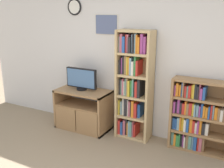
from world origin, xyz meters
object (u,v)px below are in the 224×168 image
object	(u,v)px
television	(81,79)
bookshelf_tall	(133,85)
tv_stand	(83,109)
bookshelf_short	(197,116)

from	to	relation	value
television	bookshelf_tall	world-z (taller)	bookshelf_tall
bookshelf_tall	tv_stand	bearing A→B (deg)	-171.25
bookshelf_short	bookshelf_tall	bearing A→B (deg)	-178.60
television	bookshelf_tall	bearing A→B (deg)	6.43
television	bookshelf_short	distance (m)	1.99
television	bookshelf_tall	size ratio (longest dim) A/B	0.33
television	bookshelf_short	world-z (taller)	bookshelf_short
bookshelf_short	tv_stand	bearing A→B (deg)	-175.13
television	bookshelf_short	bearing A→B (deg)	3.82
bookshelf_tall	bookshelf_short	xyz separation A→B (m)	(1.02, 0.02, -0.37)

